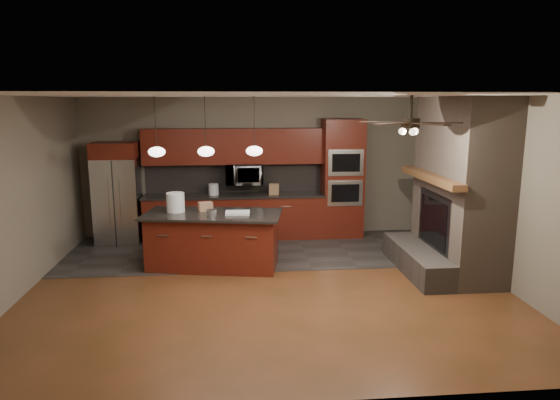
{
  "coord_description": "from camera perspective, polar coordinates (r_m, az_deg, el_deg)",
  "views": [
    {
      "loc": [
        -0.47,
        -7.09,
        2.72
      ],
      "look_at": [
        0.24,
        0.6,
        1.19
      ],
      "focal_mm": 32.0,
      "sensor_mm": 36.0,
      "label": 1
    }
  ],
  "objects": [
    {
      "name": "refrigerator",
      "position": [
        10.12,
        -18.04,
        0.75
      ],
      "size": [
        0.83,
        0.75,
        1.96
      ],
      "color": "silver",
      "rests_on": "ground"
    },
    {
      "name": "counter_bucket",
      "position": [
        9.95,
        -7.6,
        1.22
      ],
      "size": [
        0.22,
        0.22,
        0.23
      ],
      "primitive_type": "cylinder",
      "rotation": [
        0.0,
        0.0,
        -0.13
      ],
      "color": "silver",
      "rests_on": "back_cabinetry"
    },
    {
      "name": "ceiling",
      "position": [
        7.11,
        -1.54,
        11.83
      ],
      "size": [
        7.0,
        6.0,
        0.02
      ],
      "primitive_type": "cube",
      "color": "white",
      "rests_on": "back_wall"
    },
    {
      "name": "pendant_right",
      "position": [
        7.84,
        -2.95,
        5.65
      ],
      "size": [
        0.26,
        0.26,
        0.92
      ],
      "color": "black",
      "rests_on": "ceiling"
    },
    {
      "name": "paint_can",
      "position": [
        8.03,
        -7.84,
        -1.47
      ],
      "size": [
        0.17,
        0.17,
        0.11
      ],
      "primitive_type": "cylinder",
      "rotation": [
        0.0,
        0.0,
        -0.05
      ],
      "color": "silver",
      "rests_on": "kitchen_island"
    },
    {
      "name": "fireplace_column",
      "position": [
        8.4,
        19.48,
        0.79
      ],
      "size": [
        1.3,
        2.1,
        2.8
      ],
      "color": "#736152",
      "rests_on": "ground"
    },
    {
      "name": "right_wall",
      "position": [
        8.24,
        23.6,
        1.03
      ],
      "size": [
        0.02,
        6.0,
        2.8
      ],
      "primitive_type": "cube",
      "color": "slate",
      "rests_on": "ground"
    },
    {
      "name": "back_wall",
      "position": [
        10.19,
        -2.62,
        3.75
      ],
      "size": [
        7.0,
        0.02,
        2.8
      ],
      "primitive_type": "cube",
      "color": "slate",
      "rests_on": "ground"
    },
    {
      "name": "ceiling_fan",
      "position": [
        6.7,
        14.69,
        8.58
      ],
      "size": [
        1.27,
        1.33,
        0.41
      ],
      "color": "black",
      "rests_on": "ceiling"
    },
    {
      "name": "left_wall",
      "position": [
        7.83,
        -27.98,
        0.16
      ],
      "size": [
        0.02,
        6.0,
        2.8
      ],
      "primitive_type": "cube",
      "color": "slate",
      "rests_on": "ground"
    },
    {
      "name": "slate_tile_patch",
      "position": [
        9.31,
        -2.19,
        -5.76
      ],
      "size": [
        7.0,
        2.4,
        0.01
      ],
      "primitive_type": "cube",
      "color": "#34312F",
      "rests_on": "ground"
    },
    {
      "name": "counter_box",
      "position": [
        9.93,
        -0.68,
        1.27
      ],
      "size": [
        0.22,
        0.18,
        0.22
      ],
      "primitive_type": "cube",
      "rotation": [
        0.0,
        0.0,
        -0.16
      ],
      "color": "#98724E",
      "rests_on": "back_cabinetry"
    },
    {
      "name": "paint_tray",
      "position": [
        8.15,
        -4.87,
        -1.46
      ],
      "size": [
        0.4,
        0.29,
        0.04
      ],
      "primitive_type": "cube",
      "rotation": [
        0.0,
        0.0,
        -0.04
      ],
      "color": "white",
      "rests_on": "kitchen_island"
    },
    {
      "name": "white_bucket",
      "position": [
        8.44,
        -11.85,
        -0.26
      ],
      "size": [
        0.39,
        0.39,
        0.32
      ],
      "primitive_type": "cylinder",
      "rotation": [
        0.0,
        0.0,
        -0.43
      ],
      "color": "white",
      "rests_on": "kitchen_island"
    },
    {
      "name": "microwave",
      "position": [
        9.95,
        -4.13,
        2.96
      ],
      "size": [
        0.73,
        0.41,
        0.5
      ],
      "primitive_type": "imported",
      "color": "silver",
      "rests_on": "back_cabinetry"
    },
    {
      "name": "pendant_center",
      "position": [
        7.84,
        -8.45,
        5.55
      ],
      "size": [
        0.26,
        0.26,
        0.92
      ],
      "color": "black",
      "rests_on": "ceiling"
    },
    {
      "name": "ground",
      "position": [
        7.61,
        -1.43,
        -9.74
      ],
      "size": [
        7.0,
        7.0,
        0.0
      ],
      "primitive_type": "plane",
      "color": "brown",
      "rests_on": "ground"
    },
    {
      "name": "oven_tower",
      "position": [
        10.14,
        7.12,
        2.44
      ],
      "size": [
        0.8,
        0.63,
        2.38
      ],
      "color": "#561C10",
      "rests_on": "ground"
    },
    {
      "name": "kitchen_island",
      "position": [
        8.36,
        -7.65,
        -4.56
      ],
      "size": [
        2.37,
        1.38,
        0.92
      ],
      "rotation": [
        0.0,
        0.0,
        -0.17
      ],
      "color": "#561C10",
      "rests_on": "ground"
    },
    {
      "name": "cardboard_box",
      "position": [
        8.45,
        -8.52,
        -0.73
      ],
      "size": [
        0.26,
        0.22,
        0.14
      ],
      "primitive_type": "cube",
      "rotation": [
        0.0,
        0.0,
        0.26
      ],
      "color": "#A87957",
      "rests_on": "kitchen_island"
    },
    {
      "name": "back_cabinetry",
      "position": [
        10.01,
        -5.24,
        0.64
      ],
      "size": [
        3.59,
        0.64,
        2.2
      ],
      "color": "#561C10",
      "rests_on": "ground"
    },
    {
      "name": "pendant_left",
      "position": [
        7.92,
        -13.9,
        5.39
      ],
      "size": [
        0.26,
        0.26,
        0.92
      ],
      "color": "black",
      "rests_on": "ceiling"
    }
  ]
}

